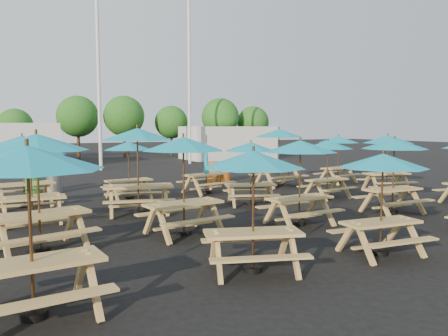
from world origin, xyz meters
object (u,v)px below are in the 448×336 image
picnic_unit_5 (183,150)px  waste_bin_0 (33,180)px  picnic_unit_7 (128,149)px  waste_bin_2 (214,172)px  picnic_unit_0 (28,169)px  picnic_unit_18 (388,143)px  picnic_unit_6 (137,140)px  picnic_unit_11 (206,169)px  picnic_unit_1 (37,150)px  picnic_unit_4 (253,167)px  picnic_unit_2 (30,155)px  picnic_unit_19 (338,143)px  waste_bin_3 (224,172)px  picnic_unit_3 (22,145)px  picnic_unit_15 (279,137)px  picnic_unit_10 (251,151)px  picnic_unit_13 (394,149)px  picnic_unit_14 (328,148)px  picnic_unit_8 (383,167)px  waste_bin_1 (54,181)px  picnic_unit_9 (300,152)px

picnic_unit_5 → waste_bin_0: bearing=98.7°
picnic_unit_7 → waste_bin_2: 5.44m
picnic_unit_0 → picnic_unit_18: picnic_unit_0 is taller
picnic_unit_6 → picnic_unit_11: picnic_unit_6 is taller
waste_bin_2 → waste_bin_0: bearing=176.6°
picnic_unit_1 → picnic_unit_4: (3.31, -2.96, -0.24)m
picnic_unit_2 → picnic_unit_7: bearing=42.4°
picnic_unit_19 → waste_bin_0: (-12.67, 3.03, -1.38)m
waste_bin_0 → waste_bin_3: 8.18m
picnic_unit_3 → picnic_unit_15: bearing=-6.8°
picnic_unit_2 → picnic_unit_19: size_ratio=0.99×
waste_bin_2 → picnic_unit_5: bearing=-119.2°
picnic_unit_10 → waste_bin_2: (1.31, 5.70, -1.32)m
picnic_unit_6 → picnic_unit_13: size_ratio=1.14×
picnic_unit_10 → picnic_unit_15: picnic_unit_15 is taller
picnic_unit_14 → picnic_unit_5: bearing=-166.4°
picnic_unit_8 → picnic_unit_19: bearing=57.1°
picnic_unit_10 → waste_bin_2: 6.00m
picnic_unit_2 → waste_bin_1: bearing=80.2°
picnic_unit_6 → picnic_unit_19: 10.51m
picnic_unit_5 → picnic_unit_9: 3.10m
picnic_unit_3 → picnic_unit_13: bearing=-40.9°
picnic_unit_15 → waste_bin_0: (-9.62, 2.76, -1.66)m
picnic_unit_3 → picnic_unit_11: (6.44, 0.04, -1.05)m
picnic_unit_6 → picnic_unit_10: (3.71, -0.20, -0.40)m
picnic_unit_1 → picnic_unit_14: bearing=1.9°
picnic_unit_0 → picnic_unit_15: size_ratio=0.94×
picnic_unit_14 → waste_bin_0: bearing=137.7°
picnic_unit_8 → picnic_unit_5: bearing=135.9°
picnic_unit_15 → waste_bin_2: size_ratio=2.60×
picnic_unit_18 → waste_bin_2: (-4.97, 5.57, -1.46)m
picnic_unit_1 → picnic_unit_15: picnic_unit_15 is taller
picnic_unit_18 → waste_bin_0: 14.01m
picnic_unit_4 → picnic_unit_13: (6.38, 2.72, 0.06)m
waste_bin_3 → picnic_unit_15: bearing=-58.8°
waste_bin_1 → waste_bin_3: size_ratio=1.00×
picnic_unit_13 → waste_bin_0: 13.25m
picnic_unit_1 → picnic_unit_15: size_ratio=1.00×
picnic_unit_6 → picnic_unit_19: picnic_unit_6 is taller
picnic_unit_15 → picnic_unit_18: 4.39m
picnic_unit_6 → waste_bin_0: bearing=125.9°
picnic_unit_18 → picnic_unit_19: (0.10, 2.98, -0.08)m
picnic_unit_1 → picnic_unit_13: bearing=-15.5°
picnic_unit_1 → picnic_unit_18: size_ratio=1.10×
picnic_unit_1 → picnic_unit_7: size_ratio=1.21×
waste_bin_1 → picnic_unit_19: bearing=-12.4°
waste_bin_0 → waste_bin_1: (0.74, -0.42, 0.00)m
waste_bin_1 → waste_bin_3: same height
picnic_unit_15 → picnic_unit_19: picnic_unit_15 is taller
picnic_unit_15 → picnic_unit_18: picnic_unit_15 is taller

